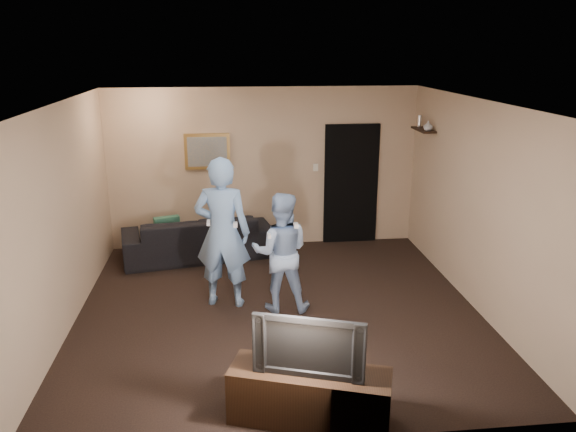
{
  "coord_description": "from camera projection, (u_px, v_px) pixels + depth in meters",
  "views": [
    {
      "loc": [
        -0.59,
        -6.45,
        3.23
      ],
      "look_at": [
        0.15,
        0.3,
        1.15
      ],
      "focal_mm": 35.0,
      "sensor_mm": 36.0,
      "label": 1
    }
  ],
  "objects": [
    {
      "name": "wall_right",
      "position": [
        477.0,
        206.0,
        7.02
      ],
      "size": [
        0.04,
        5.0,
        2.6
      ],
      "primitive_type": "cube",
      "color": "tan",
      "rests_on": "ground"
    },
    {
      "name": "shelf_vase",
      "position": [
        428.0,
        126.0,
        8.31
      ],
      "size": [
        0.16,
        0.16,
        0.14
      ],
      "primitive_type": "imported",
      "rotation": [
        0.0,
        0.0,
        -0.17
      ],
      "color": "silver",
      "rests_on": "wall_shelf"
    },
    {
      "name": "doorway",
      "position": [
        351.0,
        184.0,
        9.34
      ],
      "size": [
        0.9,
        0.06,
        2.0
      ],
      "primitive_type": "cube",
      "color": "black",
      "rests_on": "ground"
    },
    {
      "name": "wall_left",
      "position": [
        63.0,
        218.0,
        6.49
      ],
      "size": [
        0.04,
        5.0,
        2.6
      ],
      "primitive_type": "cube",
      "color": "tan",
      "rests_on": "ground"
    },
    {
      "name": "wall_shelf",
      "position": [
        423.0,
        130.0,
        8.51
      ],
      "size": [
        0.2,
        0.6,
        0.03
      ],
      "primitive_type": "cube",
      "color": "black",
      "rests_on": "wall_right"
    },
    {
      "name": "wall_front",
      "position": [
        308.0,
        303.0,
        4.38
      ],
      "size": [
        5.0,
        0.04,
        2.6
      ],
      "primitive_type": "cube",
      "color": "tan",
      "rests_on": "ground"
    },
    {
      "name": "wii_player_left",
      "position": [
        223.0,
        233.0,
        7.03
      ],
      "size": [
        0.79,
        0.6,
        1.94
      ],
      "color": "#7AA3D4",
      "rests_on": "ground"
    },
    {
      "name": "throw_pillow",
      "position": [
        167.0,
        229.0,
        8.74
      ],
      "size": [
        0.41,
        0.24,
        0.39
      ],
      "primitive_type": "cube",
      "rotation": [
        0.0,
        0.0,
        0.32
      ],
      "color": "#1A503C",
      "rests_on": "sofa"
    },
    {
      "name": "light_switch",
      "position": [
        316.0,
        167.0,
        9.2
      ],
      "size": [
        0.08,
        0.02,
        0.12
      ],
      "primitive_type": "cube",
      "color": "silver",
      "rests_on": "wall_back"
    },
    {
      "name": "painting_canvas",
      "position": [
        207.0,
        152.0,
        8.9
      ],
      "size": [
        0.62,
        0.01,
        0.47
      ],
      "primitive_type": "cube",
      "color": "slate",
      "rests_on": "painting_frame"
    },
    {
      "name": "ground",
      "position": [
        279.0,
        310.0,
        7.13
      ],
      "size": [
        5.0,
        5.0,
        0.0
      ],
      "primitive_type": "plane",
      "color": "black",
      "rests_on": "ground"
    },
    {
      "name": "wii_player_right",
      "position": [
        281.0,
        252.0,
        6.96
      ],
      "size": [
        0.81,
        0.67,
        1.52
      ],
      "color": "#95B1D9",
      "rests_on": "ground"
    },
    {
      "name": "painting_frame",
      "position": [
        207.0,
        151.0,
        8.92
      ],
      "size": [
        0.72,
        0.05,
        0.57
      ],
      "primitive_type": "cube",
      "color": "olive",
      "rests_on": "wall_back"
    },
    {
      "name": "wall_back",
      "position": [
        264.0,
        168.0,
        9.13
      ],
      "size": [
        5.0,
        0.04,
        2.6
      ],
      "primitive_type": "cube",
      "color": "tan",
      "rests_on": "ground"
    },
    {
      "name": "tv_console",
      "position": [
        310.0,
        396.0,
        4.97
      ],
      "size": [
        1.48,
        0.88,
        0.5
      ],
      "primitive_type": "cube",
      "rotation": [
        0.0,
        0.0,
        -0.33
      ],
      "color": "black",
      "rests_on": "ground"
    },
    {
      "name": "ceiling",
      "position": [
        277.0,
        102.0,
        6.37
      ],
      "size": [
        5.0,
        5.0,
        0.04
      ],
      "primitive_type": "cube",
      "color": "silver",
      "rests_on": "wall_back"
    },
    {
      "name": "shelf_figurine",
      "position": [
        420.0,
        121.0,
        8.67
      ],
      "size": [
        0.06,
        0.06,
        0.18
      ],
      "primitive_type": "cylinder",
      "color": "silver",
      "rests_on": "wall_shelf"
    },
    {
      "name": "television",
      "position": [
        310.0,
        343.0,
        4.81
      ],
      "size": [
        0.96,
        0.43,
        0.56
      ],
      "primitive_type": "imported",
      "rotation": [
        0.0,
        0.0,
        -0.33
      ],
      "color": "black",
      "rests_on": "tv_console"
    },
    {
      "name": "sofa",
      "position": [
        198.0,
        236.0,
        8.83
      ],
      "size": [
        2.42,
        1.3,
        0.67
      ],
      "primitive_type": "imported",
      "rotation": [
        0.0,
        0.0,
        3.33
      ],
      "color": "black",
      "rests_on": "ground"
    }
  ]
}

